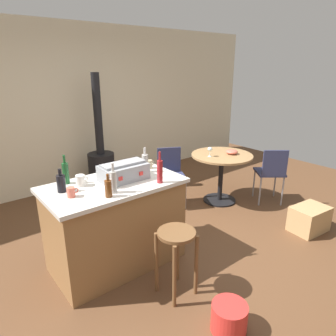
% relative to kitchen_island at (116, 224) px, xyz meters
% --- Properties ---
extents(ground_plane, '(8.80, 8.80, 0.00)m').
position_rel_kitchen_island_xyz_m(ground_plane, '(0.66, -0.25, -0.47)').
color(ground_plane, brown).
extents(back_wall, '(8.00, 0.10, 2.70)m').
position_rel_kitchen_island_xyz_m(back_wall, '(0.66, 2.47, 0.88)').
color(back_wall, beige).
rests_on(back_wall, ground_plane).
extents(kitchen_island, '(1.37, 0.77, 0.92)m').
position_rel_kitchen_island_xyz_m(kitchen_island, '(0.00, 0.00, 0.00)').
color(kitchen_island, olive).
rests_on(kitchen_island, ground_plane).
extents(wooden_stool, '(0.35, 0.35, 0.65)m').
position_rel_kitchen_island_xyz_m(wooden_stool, '(0.19, -0.75, 0.01)').
color(wooden_stool, brown).
rests_on(wooden_stool, ground_plane).
extents(dining_table, '(0.92, 0.92, 0.76)m').
position_rel_kitchen_island_xyz_m(dining_table, '(2.05, 0.38, 0.11)').
color(dining_table, black).
rests_on(dining_table, ground_plane).
extents(folding_chair_near, '(0.56, 0.56, 0.88)m').
position_rel_kitchen_island_xyz_m(folding_chair_near, '(2.59, -0.14, 0.06)').
color(folding_chair_near, navy).
rests_on(folding_chair_near, ground_plane).
extents(folding_chair_far, '(0.54, 0.54, 0.86)m').
position_rel_kitchen_island_xyz_m(folding_chair_far, '(1.39, 0.79, 0.04)').
color(folding_chair_far, navy).
rests_on(folding_chair_far, ground_plane).
extents(wood_stove, '(0.44, 0.45, 1.93)m').
position_rel_kitchen_island_xyz_m(wood_stove, '(0.84, 1.96, 0.01)').
color(wood_stove, black).
rests_on(wood_stove, ground_plane).
extents(toolbox, '(0.47, 0.29, 0.19)m').
position_rel_kitchen_island_xyz_m(toolbox, '(0.13, 0.02, 0.55)').
color(toolbox, gray).
rests_on(toolbox, kitchen_island).
extents(bottle_0, '(0.06, 0.06, 0.29)m').
position_rel_kitchen_island_xyz_m(bottle_0, '(-0.11, -0.22, 0.57)').
color(bottle_0, '#B7B2AD').
rests_on(bottle_0, kitchen_island).
extents(bottle_1, '(0.07, 0.07, 0.27)m').
position_rel_kitchen_island_xyz_m(bottle_1, '(0.44, 0.07, 0.57)').
color(bottle_1, '#B7B2AD').
rests_on(bottle_1, kitchen_island).
extents(bottle_2, '(0.08, 0.08, 0.22)m').
position_rel_kitchen_island_xyz_m(bottle_2, '(-0.48, 0.10, 0.55)').
color(bottle_2, black).
rests_on(bottle_2, kitchen_island).
extents(bottle_3, '(0.06, 0.06, 0.29)m').
position_rel_kitchen_island_xyz_m(bottle_3, '(-0.37, 0.28, 0.57)').
color(bottle_3, '#194C23').
rests_on(bottle_3, kitchen_island).
extents(bottle_4, '(0.06, 0.06, 0.21)m').
position_rel_kitchen_island_xyz_m(bottle_4, '(-0.20, -0.27, 0.54)').
color(bottle_4, '#603314').
rests_on(bottle_4, kitchen_island).
extents(bottle_5, '(0.06, 0.06, 0.32)m').
position_rel_kitchen_island_xyz_m(bottle_5, '(0.37, -0.28, 0.58)').
color(bottle_5, maroon).
rests_on(bottle_5, kitchen_island).
extents(cup_0, '(0.11, 0.07, 0.09)m').
position_rel_kitchen_island_xyz_m(cup_0, '(-0.46, -0.06, 0.51)').
color(cup_0, '#DB6651').
rests_on(cup_0, kitchen_island).
extents(cup_1, '(0.11, 0.07, 0.09)m').
position_rel_kitchen_island_xyz_m(cup_1, '(0.55, 0.15, 0.51)').
color(cup_1, tan).
rests_on(cup_1, kitchen_island).
extents(cup_2, '(0.12, 0.09, 0.11)m').
position_rel_kitchen_island_xyz_m(cup_2, '(-0.28, 0.13, 0.52)').
color(cup_2, white).
rests_on(cup_2, kitchen_island).
extents(wine_glass, '(0.07, 0.07, 0.14)m').
position_rel_kitchen_island_xyz_m(wine_glass, '(1.82, 0.42, 0.40)').
color(wine_glass, silver).
rests_on(wine_glass, dining_table).
extents(serving_bowl, '(0.18, 0.18, 0.07)m').
position_rel_kitchen_island_xyz_m(serving_bowl, '(2.18, 0.30, 0.33)').
color(serving_bowl, '#DB6651').
rests_on(serving_bowl, dining_table).
extents(cardboard_box, '(0.50, 0.38, 0.33)m').
position_rel_kitchen_island_xyz_m(cardboard_box, '(2.26, -0.96, -0.30)').
color(cardboard_box, tan).
rests_on(cardboard_box, ground_plane).
extents(plastic_bucket, '(0.29, 0.29, 0.24)m').
position_rel_kitchen_island_xyz_m(plastic_bucket, '(0.24, -1.35, -0.34)').
color(plastic_bucket, red).
rests_on(plastic_bucket, ground_plane).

